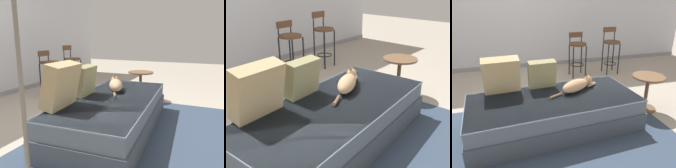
{
  "view_description": "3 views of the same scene",
  "coord_description": "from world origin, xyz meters",
  "views": [
    {
      "loc": [
        -2.31,
        -1.41,
        1.1
      ],
      "look_at": [
        0.15,
        -0.3,
        0.53
      ],
      "focal_mm": 35.0,
      "sensor_mm": 36.0,
      "label": 1
    },
    {
      "loc": [
        -1.62,
        -1.83,
        1.49
      ],
      "look_at": [
        0.15,
        -0.3,
        0.53
      ],
      "focal_mm": 42.0,
      "sensor_mm": 36.0,
      "label": 2
    },
    {
      "loc": [
        -0.54,
        -2.71,
        1.55
      ],
      "look_at": [
        0.15,
        -0.3,
        0.53
      ],
      "focal_mm": 35.0,
      "sensor_mm": 36.0,
      "label": 3
    }
  ],
  "objects": [
    {
      "name": "cat",
      "position": [
        0.33,
        -0.27,
        0.48
      ],
      "size": [
        0.7,
        0.37,
        0.19
      ],
      "color": "tan",
      "rests_on": "couch"
    },
    {
      "name": "side_table",
      "position": [
        1.37,
        -0.31,
        0.34
      ],
      "size": [
        0.44,
        0.44,
        0.52
      ],
      "color": "brown",
      "rests_on": "ground"
    },
    {
      "name": "throw_pillow_corner",
      "position": [
        -0.59,
        -0.08,
        0.64
      ],
      "size": [
        0.45,
        0.28,
        0.46
      ],
      "color": "tan",
      "rests_on": "couch"
    },
    {
      "name": "area_rug",
      "position": [
        0.0,
        -0.7,
        0.0
      ],
      "size": [
        2.75,
        2.02,
        0.01
      ],
      "primitive_type": "cube",
      "color": "#334256",
      "rests_on": "ground"
    },
    {
      "name": "ground_plane",
      "position": [
        0.0,
        0.0,
        0.0
      ],
      "size": [
        16.0,
        16.0,
        0.0
      ],
      "primitive_type": "plane",
      "color": "#A89E8E",
      "rests_on": "ground"
    },
    {
      "name": "bar_stool_near_window",
      "position": [
        0.89,
        1.32,
        0.55
      ],
      "size": [
        0.34,
        0.34,
        0.87
      ],
      "color": "black",
      "rests_on": "ground"
    },
    {
      "name": "wall_baseboard_trim",
      "position": [
        0.0,
        2.2,
        0.04
      ],
      "size": [
        8.0,
        0.02,
        0.09
      ],
      "primitive_type": "cube",
      "color": "gray",
      "rests_on": "ground"
    },
    {
      "name": "couch",
      "position": [
        0.0,
        -0.4,
        0.21
      ],
      "size": [
        2.11,
        1.06,
        0.41
      ],
      "color": "#44505B",
      "rests_on": "ground"
    },
    {
      "name": "bar_stool_by_doorway",
      "position": [
        1.63,
        1.32,
        0.56
      ],
      "size": [
        0.34,
        0.34,
        0.94
      ],
      "color": "black",
      "rests_on": "ground"
    },
    {
      "name": "throw_pillow_middle",
      "position": [
        -0.08,
        -0.04,
        0.59
      ],
      "size": [
        0.37,
        0.2,
        0.37
      ],
      "color": "#847F56",
      "rests_on": "couch"
    },
    {
      "name": "wall_back_panel",
      "position": [
        0.0,
        2.25,
        1.3
      ],
      "size": [
        8.0,
        0.1,
        2.6
      ],
      "primitive_type": "cube",
      "color": "silver",
      "rests_on": "ground"
    }
  ]
}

